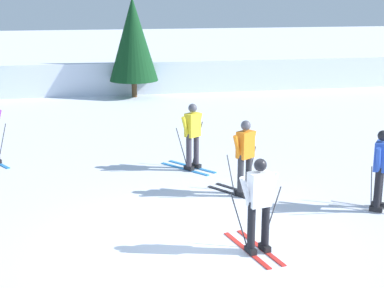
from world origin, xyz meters
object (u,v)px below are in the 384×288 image
object	(u,v)px
skier_white	(259,203)
conifer_far_centre	(133,39)
skier_orange	(245,156)
skier_yellow	(192,135)
skier_blue	(380,168)

from	to	relation	value
skier_white	conifer_far_centre	bearing A→B (deg)	92.50
skier_white	skier_orange	bearing A→B (deg)	78.84
skier_orange	skier_yellow	distance (m)	2.24
skier_white	conifer_far_centre	size ratio (longest dim) A/B	0.41
skier_yellow	conifer_far_centre	world-z (taller)	conifer_far_centre
skier_orange	skier_yellow	world-z (taller)	same
skier_white	skier_yellow	distance (m)	5.00
skier_yellow	conifer_far_centre	distance (m)	10.82
skier_white	conifer_far_centre	world-z (taller)	conifer_far_centre
skier_orange	conifer_far_centre	distance (m)	12.96
skier_orange	skier_blue	distance (m)	2.84
skier_orange	skier_blue	xyz separation A→B (m)	(2.47, -1.41, -0.00)
skier_blue	skier_orange	bearing A→B (deg)	150.27
skier_white	skier_blue	world-z (taller)	same
skier_orange	conifer_far_centre	xyz separation A→B (m)	(-1.25, 12.80, 1.54)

